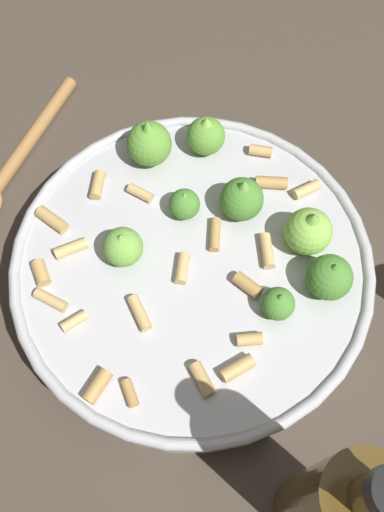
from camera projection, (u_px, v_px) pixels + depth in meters
The scene contains 4 objects.
ground_plane at pixel (192, 285), 0.57m from camera, with size 2.40×2.40×0.00m, color #42382D.
cooking_pan at pixel (194, 267), 0.54m from camera, with size 0.34×0.34×0.12m.
olive_oil_bottle at pixel (333, 505), 0.39m from camera, with size 0.06×0.06×0.25m.
wooden_spoon at pixel (18, 158), 0.64m from camera, with size 0.09×0.22×0.02m.
Camera 1 is at (0.15, -0.17, 0.53)m, focal length 38.95 mm.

